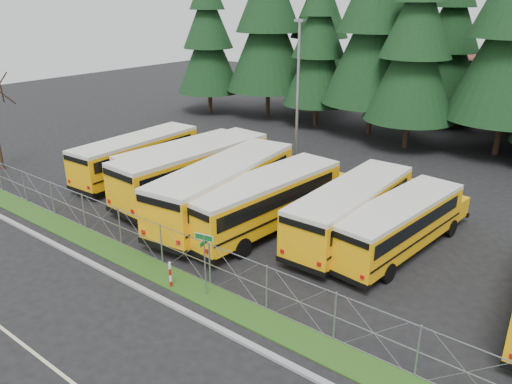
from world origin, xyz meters
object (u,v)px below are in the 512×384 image
bus_4 (270,202)px  light_standard (298,90)px  bus_6 (402,226)px  striped_bollard (170,275)px  bus_0 (142,157)px  bus_3 (229,189)px  bus_5 (354,211)px  bus_1 (189,164)px  street_sign (204,252)px  bus_2 (199,171)px

bus_4 → light_standard: (-4.82, 9.69, 4.01)m
light_standard → bus_4: bearing=-63.6°
bus_6 → striped_bollard: bearing=-118.6°
bus_0 → bus_3: bus_3 is taller
bus_5 → bus_6: bearing=-0.9°
striped_bollard → light_standard: bearing=106.4°
bus_1 → street_sign: (9.86, -8.86, 0.63)m
bus_0 → bus_4: bus_4 is taller
striped_bollard → bus_5: bearing=67.4°
bus_2 → striped_bollard: size_ratio=10.25×
bus_2 → bus_3: size_ratio=1.00×
bus_5 → striped_bollard: 9.87m
bus_2 → bus_5: bus_2 is taller
light_standard → bus_6: bearing=-34.8°
bus_1 → street_sign: bus_1 is taller
bus_3 → bus_6: 9.38m
bus_0 → street_sign: 15.65m
bus_2 → bus_3: (3.48, -1.21, 0.00)m
bus_0 → bus_2: bus_2 is taller
light_standard → bus_3: bearing=-77.8°
bus_5 → bus_0: bearing=-178.5°
light_standard → bus_0: bearing=-128.9°
bus_3 → street_sign: bearing=-62.9°
bus_0 → striped_bollard: 14.56m
bus_4 → striped_bollard: size_ratio=9.47×
street_sign → striped_bollard: street_sign is taller
striped_bollard → bus_4: bearing=91.4°
striped_bollard → light_standard: light_standard is taller
bus_5 → light_standard: size_ratio=1.08×
bus_0 → bus_3: 9.06m
bus_4 → light_standard: 11.54m
bus_3 → bus_6: bus_3 is taller
bus_6 → striped_bollard: (-6.29, -9.08, -0.73)m
bus_2 → light_standard: bearing=84.0°
striped_bollard → bus_1: bearing=131.5°
bus_3 → bus_6: bearing=5.2°
bus_6 → bus_0: bearing=-171.8°
bus_0 → striped_bollard: bus_0 is taller
bus_0 → bus_1: 3.70m
bus_0 → light_standard: size_ratio=1.08×
bus_2 → bus_5: (10.13, 0.76, -0.18)m
bus_2 → bus_6: bus_2 is taller
bus_6 → street_sign: 9.84m
striped_bollard → light_standard: (-4.99, 16.92, 4.90)m
bus_6 → light_standard: size_ratio=1.00×
bus_1 → bus_3: size_ratio=0.87×
bus_3 → light_standard: 10.76m
bus_5 → light_standard: 12.44m
bus_0 → street_sign: (13.45, -7.97, 0.60)m
bus_4 → bus_6: size_ratio=1.12×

